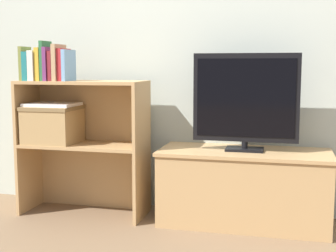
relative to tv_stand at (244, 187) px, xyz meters
name	(u,v)px	position (x,y,z in m)	size (l,w,h in m)	color
ground_plane	(161,228)	(-0.46, -0.21, -0.22)	(16.00, 16.00, 0.00)	brown
wall_back	(179,26)	(-0.46, 0.24, 0.98)	(10.00, 0.05, 2.40)	#B2BCB2
tv_stand	(244,187)	(0.00, 0.00, 0.00)	(1.01, 0.44, 0.45)	tan
tv	(246,100)	(0.00, 0.00, 0.52)	(0.62, 0.14, 0.57)	black
bookshelf_lower_tier	(88,167)	(-1.01, 0.01, 0.07)	(0.79, 0.33, 0.46)	tan
bookshelf_upper_tier	(86,102)	(-1.01, 0.01, 0.49)	(0.79, 0.33, 0.40)	tan
book_olive	(25,64)	(-1.37, -0.11, 0.73)	(0.02, 0.12, 0.21)	olive
book_teal	(30,66)	(-1.33, -0.11, 0.72)	(0.04, 0.14, 0.18)	#1E7075
book_ivory	(36,66)	(-1.29, -0.11, 0.72)	(0.04, 0.15, 0.19)	silver
book_mustard	(42,64)	(-1.25, -0.11, 0.73)	(0.03, 0.13, 0.20)	gold
book_forest	(46,61)	(-1.22, -0.11, 0.75)	(0.02, 0.13, 0.24)	#286638
book_plum	(50,64)	(-1.19, -0.11, 0.73)	(0.02, 0.16, 0.21)	#6B2D66
book_maroon	(54,66)	(-1.17, -0.11, 0.72)	(0.02, 0.14, 0.18)	maroon
book_tan	(59,63)	(-1.13, -0.11, 0.74)	(0.03, 0.16, 0.22)	tan
book_crimson	(64,65)	(-1.10, -0.11, 0.73)	(0.03, 0.13, 0.20)	#B22328
book_skyblue	(69,65)	(-1.07, -0.11, 0.72)	(0.02, 0.16, 0.19)	#709ECC
storage_basket_left	(53,123)	(-1.21, -0.06, 0.36)	(0.32, 0.30, 0.23)	tan
laptop	(52,104)	(-1.21, -0.06, 0.48)	(0.31, 0.24, 0.02)	white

